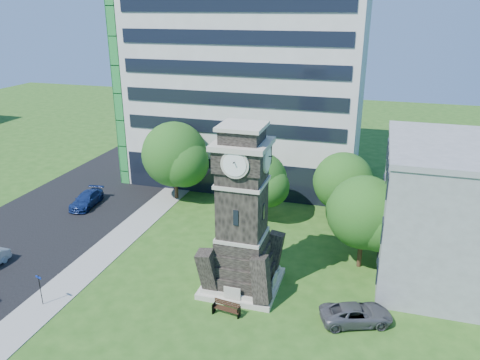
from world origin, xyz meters
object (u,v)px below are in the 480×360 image
(car_street_north, at_px, (87,199))
(car_east_lot, at_px, (356,314))
(park_bench, at_px, (227,308))
(clock_tower, at_px, (242,221))
(street_sign, at_px, (40,287))

(car_street_north, xyz_separation_m, car_east_lot, (27.92, -11.56, -0.06))
(park_bench, bearing_deg, clock_tower, 97.61)
(car_street_north, relative_size, street_sign, 2.07)
(car_east_lot, height_order, park_bench, car_east_lot)
(street_sign, bearing_deg, car_street_north, 130.41)
(park_bench, bearing_deg, street_sign, -160.35)
(clock_tower, relative_size, park_bench, 6.50)
(street_sign, bearing_deg, car_east_lot, 27.99)
(car_street_north, relative_size, car_east_lot, 1.04)
(clock_tower, height_order, car_street_north, clock_tower)
(clock_tower, height_order, car_east_lot, clock_tower)
(car_street_north, bearing_deg, street_sign, -72.03)
(clock_tower, bearing_deg, car_street_north, 154.01)
(street_sign, bearing_deg, park_bench, 28.36)
(car_street_north, height_order, car_east_lot, car_street_north)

